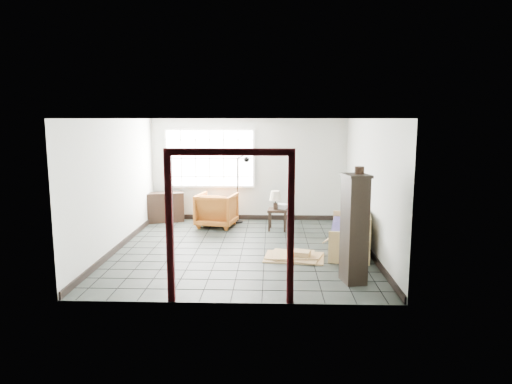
{
  "coord_description": "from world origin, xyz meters",
  "views": [
    {
      "loc": [
        0.58,
        -8.9,
        2.59
      ],
      "look_at": [
        0.26,
        0.3,
        1.12
      ],
      "focal_mm": 32.0,
      "sensor_mm": 36.0,
      "label": 1
    }
  ],
  "objects_px": {
    "armchair": "(217,208)",
    "side_table": "(278,213)",
    "futon_sofa": "(353,235)",
    "tall_shelf": "(354,228)"
  },
  "relations": [
    {
      "from": "tall_shelf",
      "to": "armchair",
      "type": "bearing_deg",
      "value": 113.41
    },
    {
      "from": "armchair",
      "to": "futon_sofa",
      "type": "bearing_deg",
      "value": 158.09
    },
    {
      "from": "futon_sofa",
      "to": "side_table",
      "type": "relative_size",
      "value": 4.13
    },
    {
      "from": "futon_sofa",
      "to": "tall_shelf",
      "type": "xyz_separation_m",
      "value": [
        -0.31,
        -1.83,
        0.57
      ]
    },
    {
      "from": "armchair",
      "to": "tall_shelf",
      "type": "height_order",
      "value": "tall_shelf"
    },
    {
      "from": "futon_sofa",
      "to": "tall_shelf",
      "type": "distance_m",
      "value": 1.94
    },
    {
      "from": "futon_sofa",
      "to": "armchair",
      "type": "distance_m",
      "value": 3.53
    },
    {
      "from": "side_table",
      "to": "tall_shelf",
      "type": "relative_size",
      "value": 0.29
    },
    {
      "from": "futon_sofa",
      "to": "armchair",
      "type": "bearing_deg",
      "value": 157.08
    },
    {
      "from": "armchair",
      "to": "side_table",
      "type": "distance_m",
      "value": 1.5
    }
  ]
}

